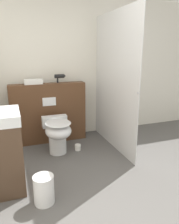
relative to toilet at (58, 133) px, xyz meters
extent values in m
plane|color=#565451|center=(0.43, -1.49, -0.34)|extent=(12.00, 12.00, 0.00)
cube|color=silver|center=(0.43, 0.78, 0.91)|extent=(8.00, 0.06, 2.50)
cube|color=#51331E|center=(-0.03, 0.55, 0.17)|extent=(1.27, 0.21, 1.03)
cube|color=white|center=(-0.03, 0.44, 0.40)|extent=(0.22, 0.01, 0.14)
cube|color=silver|center=(0.93, 0.00, 0.73)|extent=(0.01, 1.50, 2.14)
sphere|color=#B2B2B7|center=(0.93, -0.72, 0.69)|extent=(0.04, 0.04, 0.04)
cylinder|color=white|center=(0.00, 0.03, -0.16)|extent=(0.27, 0.27, 0.37)
ellipsoid|color=white|center=(0.00, -0.06, 0.05)|extent=(0.39, 0.48, 0.23)
ellipsoid|color=white|center=(0.00, -0.06, 0.18)|extent=(0.38, 0.47, 0.02)
cube|color=white|center=(0.00, 0.22, 0.12)|extent=(0.40, 0.12, 0.18)
cube|color=#473323|center=(-0.78, -0.68, 0.07)|extent=(0.46, 0.54, 0.81)
cylinder|color=black|center=(0.18, 0.57, 0.80)|extent=(0.16, 0.07, 0.07)
cone|color=black|center=(0.28, 0.57, 0.80)|extent=(0.03, 0.06, 0.06)
cylinder|color=black|center=(0.15, 0.57, 0.74)|extent=(0.03, 0.03, 0.11)
cube|color=white|center=(-0.26, 0.54, 0.73)|extent=(0.29, 0.12, 0.08)
cylinder|color=white|center=(0.32, 0.01, -0.29)|extent=(0.10, 0.10, 0.10)
cylinder|color=silver|center=(-0.38, -1.10, -0.19)|extent=(0.21, 0.21, 0.30)
cylinder|color=silver|center=(-0.38, -1.10, -0.04)|extent=(0.22, 0.22, 0.01)
camera|label=1|loc=(-0.61, -3.12, 1.20)|focal=35.00mm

